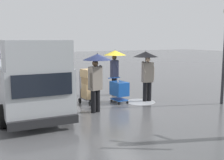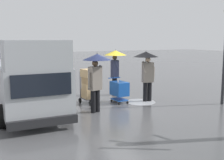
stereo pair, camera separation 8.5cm
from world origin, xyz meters
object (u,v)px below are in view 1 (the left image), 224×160
object	(u,v)px
cargo_van_parked_right	(28,81)
pedestrian_black_side	(146,64)
pedestrian_pink_side	(96,69)
hand_dolly_boxes	(88,84)
shopping_cart_vendor	(119,89)
pedestrian_white_side	(115,62)

from	to	relation	value
cargo_van_parked_right	pedestrian_black_side	xyz separation A→B (m)	(-4.81, 0.29, 0.39)
pedestrian_pink_side	hand_dolly_boxes	bearing A→B (deg)	-99.95
cargo_van_parked_right	pedestrian_pink_side	size ratio (longest dim) A/B	2.50
shopping_cart_vendor	pedestrian_white_side	bearing A→B (deg)	-111.24
cargo_van_parked_right	pedestrian_black_side	bearing A→B (deg)	176.58
pedestrian_white_side	pedestrian_black_side	bearing A→B (deg)	108.80
pedestrian_pink_side	pedestrian_black_side	bearing A→B (deg)	-166.00
shopping_cart_vendor	pedestrian_black_side	distance (m)	1.55
shopping_cart_vendor	cargo_van_parked_right	bearing A→B (deg)	-0.51
hand_dolly_boxes	pedestrian_white_side	distance (m)	2.18
cargo_van_parked_right	pedestrian_white_side	size ratio (longest dim) A/B	2.50
pedestrian_black_side	pedestrian_white_side	distance (m)	1.82
shopping_cart_vendor	pedestrian_black_side	world-z (taller)	pedestrian_black_side
pedestrian_pink_side	pedestrian_white_side	world-z (taller)	same
pedestrian_black_side	hand_dolly_boxes	bearing A→B (deg)	-17.02
cargo_van_parked_right	pedestrian_pink_side	xyz separation A→B (m)	(-2.22, 0.93, 0.41)
shopping_cart_vendor	pedestrian_white_side	size ratio (longest dim) A/B	0.49
shopping_cart_vendor	hand_dolly_boxes	size ratio (longest dim) A/B	0.74
shopping_cart_vendor	pedestrian_pink_side	world-z (taller)	pedestrian_pink_side
cargo_van_parked_right	hand_dolly_boxes	size ratio (longest dim) A/B	3.79
hand_dolly_boxes	pedestrian_pink_side	distance (m)	1.59
pedestrian_black_side	pedestrian_white_side	world-z (taller)	same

